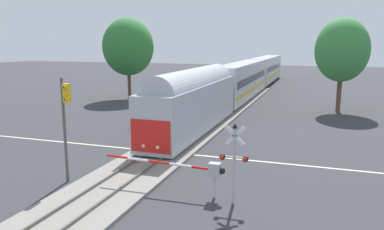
{
  "coord_description": "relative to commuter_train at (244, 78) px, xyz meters",
  "views": [
    {
      "loc": [
        10.12,
        -23.91,
        7.59
      ],
      "look_at": [
        0.7,
        3.94,
        2.0
      ],
      "focal_mm": 35.57,
      "sensor_mm": 36.0,
      "label": 1
    }
  ],
  "objects": [
    {
      "name": "commuter_train",
      "position": [
        0.0,
        0.0,
        0.0
      ],
      "size": [
        3.04,
        65.63,
        5.16
      ],
      "color": "#B2B7C1",
      "rests_on": "railway_track"
    },
    {
      "name": "railway_track",
      "position": [
        -0.0,
        -28.45,
        -2.63
      ],
      "size": [
        4.4,
        80.0,
        0.32
      ],
      "color": "gray",
      "rests_on": "ground"
    },
    {
      "name": "oak_far_right",
      "position": [
        12.15,
        -7.68,
        4.08
      ],
      "size": [
        5.73,
        5.73,
        10.27
      ],
      "color": "brown",
      "rests_on": "ground"
    },
    {
      "name": "pine_left_background",
      "position": [
        -14.62,
        -6.03,
        4.34
      ],
      "size": [
        6.84,
        6.84,
        10.91
      ],
      "color": "brown",
      "rests_on": "ground"
    },
    {
      "name": "ground_plane",
      "position": [
        -0.0,
        -28.45,
        -2.73
      ],
      "size": [
        220.0,
        220.0,
        0.0
      ],
      "primitive_type": "plane",
      "color": "#333338"
    },
    {
      "name": "crossing_gate_near",
      "position": [
        4.65,
        -35.12,
        -1.32
      ],
      "size": [
        6.57,
        0.4,
        1.8
      ],
      "color": "#B7B7BC",
      "rests_on": "ground"
    },
    {
      "name": "crossing_gate_far",
      "position": [
        -4.91,
        -21.79,
        -1.3
      ],
      "size": [
        5.45,
        0.4,
        1.87
      ],
      "color": "#B7B7BC",
      "rests_on": "ground"
    },
    {
      "name": "road_centre_stripe",
      "position": [
        -0.0,
        -28.45,
        -2.72
      ],
      "size": [
        44.0,
        0.2,
        0.01
      ],
      "color": "beige",
      "rests_on": "ground"
    },
    {
      "name": "crossing_signal_mast",
      "position": [
        6.5,
        -35.51,
        -0.32
      ],
      "size": [
        1.36,
        0.44,
        3.93
      ],
      "color": "#B2B2B7",
      "rests_on": "ground"
    },
    {
      "name": "traffic_signal_median",
      "position": [
        -2.73,
        -35.58,
        1.13
      ],
      "size": [
        0.53,
        0.38,
        5.77
      ],
      "color": "#4C4C51",
      "rests_on": "ground"
    }
  ]
}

